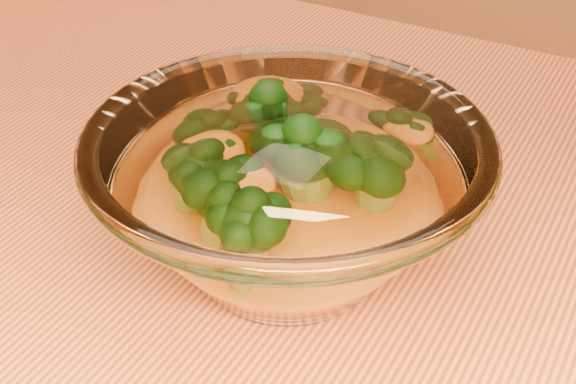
% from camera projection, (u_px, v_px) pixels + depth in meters
% --- Properties ---
extents(glass_bowl, '(0.24, 0.24, 0.11)m').
position_uv_depth(glass_bowl, '(288.00, 199.00, 0.48)').
color(glass_bowl, white).
rests_on(glass_bowl, table).
extents(cheese_sauce, '(0.13, 0.13, 0.04)m').
position_uv_depth(cheese_sauce, '(288.00, 228.00, 0.49)').
color(cheese_sauce, orange).
rests_on(cheese_sauce, glass_bowl).
extents(broccoli_heap, '(0.14, 0.16, 0.07)m').
position_uv_depth(broccoli_heap, '(284.00, 167.00, 0.48)').
color(broccoli_heap, black).
rests_on(broccoli_heap, cheese_sauce).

